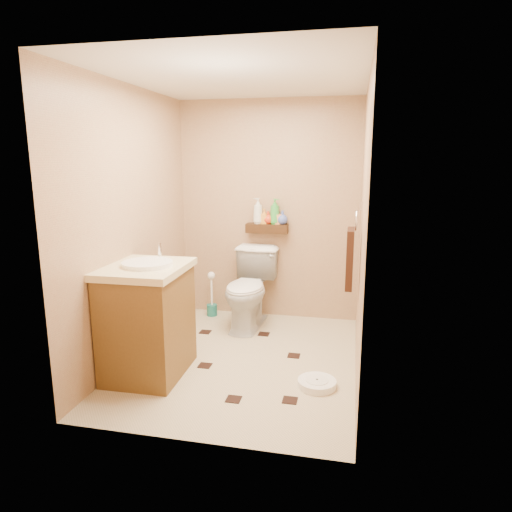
# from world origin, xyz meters

# --- Properties ---
(ground) EXTENTS (2.50, 2.50, 0.00)m
(ground) POSITION_xyz_m (0.00, 0.00, 0.00)
(ground) COLOR beige
(ground) RESTS_ON ground
(wall_back) EXTENTS (2.00, 0.04, 2.40)m
(wall_back) POSITION_xyz_m (0.00, 1.25, 1.20)
(wall_back) COLOR tan
(wall_back) RESTS_ON ground
(wall_front) EXTENTS (2.00, 0.04, 2.40)m
(wall_front) POSITION_xyz_m (0.00, -1.25, 1.20)
(wall_front) COLOR tan
(wall_front) RESTS_ON ground
(wall_left) EXTENTS (0.04, 2.50, 2.40)m
(wall_left) POSITION_xyz_m (-1.00, 0.00, 1.20)
(wall_left) COLOR tan
(wall_left) RESTS_ON ground
(wall_right) EXTENTS (0.04, 2.50, 2.40)m
(wall_right) POSITION_xyz_m (1.00, 0.00, 1.20)
(wall_right) COLOR tan
(wall_right) RESTS_ON ground
(ceiling) EXTENTS (2.00, 2.50, 0.02)m
(ceiling) POSITION_xyz_m (0.00, 0.00, 2.40)
(ceiling) COLOR silver
(ceiling) RESTS_ON wall_back
(wall_shelf) EXTENTS (0.46, 0.14, 0.10)m
(wall_shelf) POSITION_xyz_m (0.00, 1.17, 1.02)
(wall_shelf) COLOR #39210F
(wall_shelf) RESTS_ON wall_back
(floor_accents) EXTENTS (1.16, 1.43, 0.01)m
(floor_accents) POSITION_xyz_m (0.05, -0.03, 0.00)
(floor_accents) COLOR black
(floor_accents) RESTS_ON ground
(toilet) EXTENTS (0.51, 0.84, 0.83)m
(toilet) POSITION_xyz_m (-0.13, 0.83, 0.42)
(toilet) COLOR white
(toilet) RESTS_ON ground
(vanity) EXTENTS (0.64, 0.77, 1.08)m
(vanity) POSITION_xyz_m (-0.70, -0.41, 0.48)
(vanity) COLOR brown
(vanity) RESTS_ON ground
(bathroom_scale) EXTENTS (0.33, 0.33, 0.06)m
(bathroom_scale) POSITION_xyz_m (0.70, -0.36, 0.03)
(bathroom_scale) COLOR white
(bathroom_scale) RESTS_ON ground
(toilet_brush) EXTENTS (0.12, 0.12, 0.52)m
(toilet_brush) POSITION_xyz_m (-0.62, 1.07, 0.18)
(toilet_brush) COLOR #1A6960
(toilet_brush) RESTS_ON ground
(towel_ring) EXTENTS (0.12, 0.30, 0.76)m
(towel_ring) POSITION_xyz_m (0.91, 0.25, 0.95)
(towel_ring) COLOR silver
(towel_ring) RESTS_ON wall_right
(toilet_paper) EXTENTS (0.12, 0.11, 0.12)m
(toilet_paper) POSITION_xyz_m (-0.94, 0.65, 0.60)
(toilet_paper) COLOR white
(toilet_paper) RESTS_ON wall_left
(bottle_a) EXTENTS (0.15, 0.15, 0.28)m
(bottle_a) POSITION_xyz_m (-0.10, 1.17, 1.21)
(bottle_a) COLOR silver
(bottle_a) RESTS_ON wall_shelf
(bottle_b) EXTENTS (0.09, 0.09, 0.17)m
(bottle_b) POSITION_xyz_m (-0.03, 1.17, 1.15)
(bottle_b) COLOR orange
(bottle_b) RESTS_ON wall_shelf
(bottle_c) EXTENTS (0.11, 0.11, 0.14)m
(bottle_c) POSITION_xyz_m (0.01, 1.17, 1.14)
(bottle_c) COLOR red
(bottle_c) RESTS_ON wall_shelf
(bottle_d) EXTENTS (0.13, 0.13, 0.28)m
(bottle_d) POSITION_xyz_m (0.09, 1.17, 1.21)
(bottle_d) COLOR green
(bottle_d) RESTS_ON wall_shelf
(bottle_e) EXTENTS (0.09, 0.09, 0.16)m
(bottle_e) POSITION_xyz_m (0.12, 1.17, 1.15)
(bottle_e) COLOR #FF9D54
(bottle_e) RESTS_ON wall_shelf
(bottle_f) EXTENTS (0.14, 0.14, 0.15)m
(bottle_f) POSITION_xyz_m (0.17, 1.17, 1.15)
(bottle_f) COLOR #465AB0
(bottle_f) RESTS_ON wall_shelf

